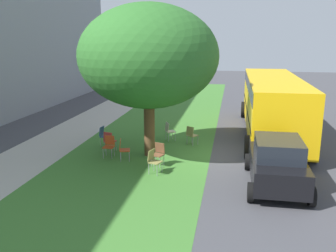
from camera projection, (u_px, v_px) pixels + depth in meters
ground at (216, 157)px, 15.13m from camera, size 80.00×80.00×0.00m
grass_verge at (140, 152)px, 15.67m from camera, size 48.00×6.00×0.01m
sidewalk_strip at (45, 147)px, 16.42m from camera, size 48.00×2.80×0.01m
street_tree at (149, 57)px, 14.40m from camera, size 5.54×5.54×6.12m
chair_0 at (109, 145)px, 15.00m from camera, size 0.43×0.42×0.88m
chair_1 at (123, 148)px, 14.52m from camera, size 0.51×0.52×0.88m
chair_2 at (158, 152)px, 13.99m from camera, size 0.53×0.52×0.88m
chair_3 at (169, 130)px, 17.38m from camera, size 0.56×0.57×0.88m
chair_4 at (109, 140)px, 15.68m from camera, size 0.51×0.50×0.88m
chair_5 at (191, 134)px, 16.64m from camera, size 0.58×0.58×0.88m
chair_6 at (154, 160)px, 13.17m from camera, size 0.52×0.53×0.88m
chair_7 at (104, 135)px, 16.56m from camera, size 0.46×0.47×0.88m
parked_car at (277, 162)px, 11.96m from camera, size 3.70×1.92×1.65m
school_bus at (273, 100)px, 18.14m from camera, size 10.40×2.80×2.88m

